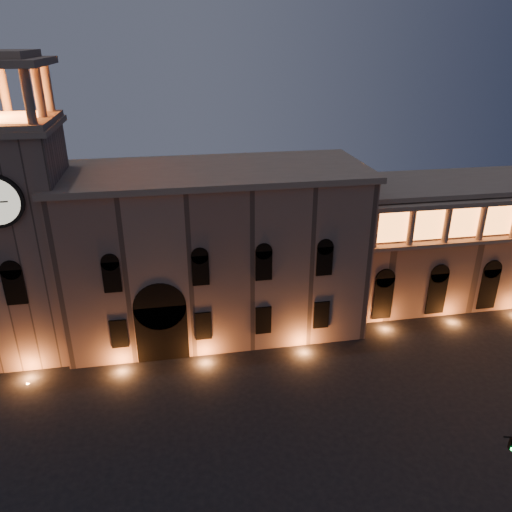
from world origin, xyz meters
name	(u,v)px	position (x,y,z in m)	size (l,w,h in m)	color
ground	(278,476)	(0.00, 0.00, 0.00)	(160.00, 160.00, 0.00)	black
government_building	(215,251)	(-2.08, 21.93, 8.77)	(30.80, 12.80, 17.60)	#816454
clock_tower	(20,232)	(-20.50, 20.98, 12.50)	(9.80, 9.80, 32.40)	#816454
colonnade_wing	(495,236)	(32.00, 23.92, 7.33)	(40.60, 11.50, 14.50)	#7C5F4F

